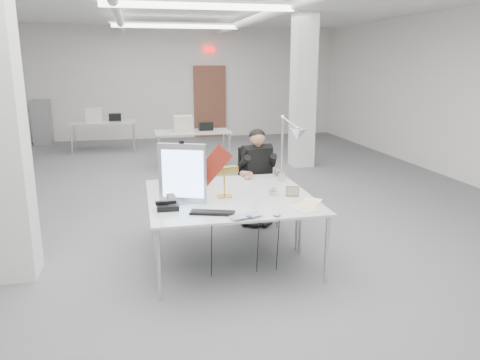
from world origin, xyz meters
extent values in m
cube|color=#5A5A5D|center=(0.00, 0.00, -0.01)|extent=(10.00, 14.00, 0.02)
cube|color=silver|center=(0.00, 7.01, 1.60)|extent=(10.00, 0.02, 3.20)
cube|color=white|center=(2.50, 2.50, 1.60)|extent=(0.45, 0.45, 3.20)
cube|color=brown|center=(1.20, 6.94, 1.05)|extent=(0.95, 0.08, 2.10)
cube|color=red|center=(1.20, 6.90, 2.55)|extent=(0.32, 0.06, 0.16)
cylinder|color=silver|center=(-1.20, 0.00, 3.02)|extent=(0.16, 13.60, 0.16)
cylinder|color=silver|center=(1.40, 0.00, 3.02)|extent=(0.16, 13.60, 0.16)
cube|color=white|center=(0.00, 0.00, 2.98)|extent=(2.80, 0.14, 0.08)
cube|color=white|center=(0.00, 4.00, 2.98)|extent=(2.80, 0.14, 0.08)
cube|color=silver|center=(0.00, -2.50, 0.74)|extent=(1.80, 0.90, 0.02)
cube|color=silver|center=(0.00, -1.60, 0.74)|extent=(1.80, 0.90, 0.02)
cube|color=silver|center=(0.20, 3.00, 0.74)|extent=(1.60, 0.80, 0.02)
cube|color=silver|center=(-1.80, 5.20, 0.74)|extent=(1.60, 0.80, 0.02)
cube|color=gray|center=(-3.50, 6.65, 0.60)|extent=(0.45, 0.55, 1.20)
cube|color=silver|center=(-0.53, -2.21, 1.07)|extent=(0.50, 0.24, 0.64)
cube|color=maroon|center=(-0.23, -2.25, 1.14)|extent=(0.45, 0.09, 0.48)
cube|color=black|center=(-0.29, -2.65, 0.77)|extent=(0.46, 0.28, 0.02)
imported|color=silver|center=(0.02, -2.89, 0.77)|extent=(0.37, 0.29, 0.03)
ellipsoid|color=#ABABB0|center=(0.31, -2.87, 0.77)|extent=(0.10, 0.08, 0.03)
cube|color=black|center=(-0.71, -2.41, 0.78)|extent=(0.22, 0.20, 0.06)
cube|color=#AA7C49|center=(-0.64, -2.21, 0.81)|extent=(0.14, 0.07, 0.11)
cube|color=#A07045|center=(0.68, -2.24, 0.81)|extent=(0.15, 0.08, 0.12)
cylinder|color=#B7B7BC|center=(0.48, -2.16, 0.81)|extent=(0.11, 0.06, 0.11)
cube|color=silver|center=(0.64, -2.69, 0.76)|extent=(0.31, 0.36, 0.01)
cube|color=#F5DD93|center=(0.72, -2.61, 0.76)|extent=(0.30, 0.32, 0.01)
cube|color=white|center=(0.85, -2.43, 0.76)|extent=(0.23, 0.21, 0.01)
cube|color=beige|center=(-0.35, -1.55, 0.92)|extent=(0.43, 0.42, 0.32)
camera|label=1|loc=(-0.98, -7.01, 2.21)|focal=35.00mm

